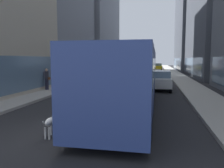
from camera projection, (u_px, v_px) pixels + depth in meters
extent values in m
plane|color=#232326|center=(142.00, 73.00, 41.94)|extent=(120.00, 120.00, 0.00)
cube|color=#9E9991|center=(112.00, 73.00, 43.02)|extent=(2.40, 110.00, 0.15)
cube|color=#ADA89E|center=(174.00, 73.00, 40.84)|extent=(2.40, 110.00, 0.15)
cube|color=slate|center=(78.00, 67.00, 30.88)|extent=(0.08, 15.29, 2.40)
cube|color=slate|center=(90.00, 28.00, 49.99)|extent=(9.55, 20.86, 18.52)
cube|color=slate|center=(111.00, 64.00, 49.91)|extent=(0.08, 18.78, 2.40)
cube|color=slate|center=(192.00, 66.00, 34.02)|extent=(0.08, 16.55, 2.40)
cube|color=#4C515B|center=(200.00, 12.00, 51.81)|extent=(9.45, 20.43, 26.45)
cube|color=slate|center=(177.00, 63.00, 53.96)|extent=(0.08, 18.38, 2.40)
cube|color=#33478C|center=(128.00, 78.00, 11.28)|extent=(2.55, 11.50, 2.75)
cube|color=slate|center=(128.00, 68.00, 11.23)|extent=(2.57, 11.04, 0.90)
cube|color=black|center=(137.00, 87.00, 16.97)|extent=(2.55, 0.16, 0.44)
cylinder|color=black|center=(118.00, 91.00, 15.09)|extent=(0.30, 1.00, 1.00)
cylinder|color=black|center=(152.00, 92.00, 14.66)|extent=(0.30, 1.00, 1.00)
cylinder|color=black|center=(78.00, 123.00, 7.58)|extent=(0.30, 1.00, 1.00)
cylinder|color=black|center=(147.00, 126.00, 7.15)|extent=(0.30, 1.00, 1.00)
cube|color=silver|center=(117.00, 60.00, 16.50)|extent=(0.08, 0.24, 0.40)
cube|color=#B7BABF|center=(138.00, 69.00, 46.31)|extent=(1.91, 4.09, 0.75)
cube|color=slate|center=(138.00, 65.00, 46.04)|extent=(1.76, 1.84, 0.55)
cylinder|color=black|center=(134.00, 70.00, 48.10)|extent=(0.22, 0.64, 0.64)
cylinder|color=black|center=(142.00, 70.00, 47.77)|extent=(0.22, 0.64, 0.64)
cylinder|color=black|center=(133.00, 71.00, 44.92)|extent=(0.22, 0.64, 0.64)
cylinder|color=black|center=(141.00, 71.00, 44.60)|extent=(0.22, 0.64, 0.64)
cube|color=yellow|center=(158.00, 67.00, 53.93)|extent=(1.93, 4.31, 0.75)
cube|color=slate|center=(158.00, 65.00, 53.65)|extent=(1.78, 1.94, 0.55)
cylinder|color=black|center=(154.00, 69.00, 55.83)|extent=(0.22, 0.64, 0.64)
cylinder|color=black|center=(161.00, 69.00, 55.50)|extent=(0.22, 0.64, 0.64)
cylinder|color=black|center=(154.00, 69.00, 52.43)|extent=(0.22, 0.64, 0.64)
cylinder|color=black|center=(162.00, 69.00, 52.11)|extent=(0.22, 0.64, 0.64)
cube|color=red|center=(127.00, 74.00, 29.88)|extent=(1.76, 4.12, 0.75)
cube|color=slate|center=(127.00, 69.00, 29.61)|extent=(1.62, 1.85, 0.55)
cylinder|color=black|center=(123.00, 76.00, 31.67)|extent=(0.22, 0.64, 0.64)
cylinder|color=black|center=(134.00, 76.00, 31.38)|extent=(0.22, 0.64, 0.64)
cylinder|color=black|center=(119.00, 78.00, 28.46)|extent=(0.22, 0.64, 0.64)
cylinder|color=black|center=(132.00, 78.00, 28.17)|extent=(0.22, 0.64, 0.64)
cube|color=silver|center=(159.00, 82.00, 19.48)|extent=(1.91, 4.38, 0.75)
cube|color=slate|center=(159.00, 74.00, 19.19)|extent=(1.76, 1.97, 0.55)
cylinder|color=black|center=(150.00, 84.00, 21.41)|extent=(0.22, 0.64, 0.64)
cylinder|color=black|center=(168.00, 84.00, 21.09)|extent=(0.22, 0.64, 0.64)
cylinder|color=black|center=(148.00, 88.00, 17.95)|extent=(0.22, 0.64, 0.64)
cylinder|color=black|center=(170.00, 89.00, 17.63)|extent=(0.22, 0.64, 0.64)
cube|color=black|center=(144.00, 76.00, 25.36)|extent=(1.70, 4.76, 0.75)
cube|color=slate|center=(144.00, 71.00, 25.06)|extent=(1.57, 2.14, 0.55)
cylinder|color=black|center=(139.00, 78.00, 27.46)|extent=(0.22, 0.64, 0.64)
cylinder|color=black|center=(151.00, 78.00, 27.18)|extent=(0.22, 0.64, 0.64)
cylinder|color=black|center=(136.00, 81.00, 23.63)|extent=(0.22, 0.64, 0.64)
cylinder|color=black|center=(150.00, 82.00, 23.35)|extent=(0.22, 0.64, 0.64)
cube|color=#A51919|center=(149.00, 65.00, 42.04)|extent=(2.30, 2.00, 2.10)
cube|color=silver|center=(148.00, 64.00, 38.35)|extent=(2.30, 5.50, 2.60)
cylinder|color=black|center=(144.00, 71.00, 42.35)|extent=(0.28, 0.90, 0.90)
cylinder|color=black|center=(155.00, 71.00, 41.96)|extent=(0.28, 0.90, 0.90)
cylinder|color=black|center=(142.00, 72.00, 36.98)|extent=(0.28, 0.90, 0.90)
cylinder|color=black|center=(154.00, 73.00, 36.59)|extent=(0.28, 0.90, 0.90)
ellipsoid|color=white|center=(50.00, 122.00, 7.58)|extent=(0.22, 0.60, 0.26)
sphere|color=white|center=(55.00, 116.00, 7.94)|extent=(0.20, 0.20, 0.20)
sphere|color=black|center=(53.00, 115.00, 7.97)|extent=(0.07, 0.07, 0.07)
sphere|color=black|center=(57.00, 116.00, 7.95)|extent=(0.07, 0.07, 0.07)
cylinder|color=white|center=(44.00, 124.00, 7.18)|extent=(0.03, 0.16, 0.19)
cylinder|color=white|center=(51.00, 129.00, 7.83)|extent=(0.06, 0.06, 0.40)
cylinder|color=white|center=(55.00, 130.00, 7.81)|extent=(0.06, 0.06, 0.40)
cylinder|color=white|center=(45.00, 133.00, 7.42)|extent=(0.06, 0.06, 0.40)
cylinder|color=white|center=(49.00, 134.00, 7.40)|extent=(0.06, 0.06, 0.40)
sphere|color=black|center=(53.00, 120.00, 7.66)|extent=(0.04, 0.04, 0.04)
sphere|color=black|center=(47.00, 122.00, 7.51)|extent=(0.04, 0.04, 0.04)
sphere|color=black|center=(48.00, 121.00, 7.39)|extent=(0.04, 0.04, 0.04)
cylinder|color=#1E1E2D|center=(47.00, 84.00, 18.49)|extent=(0.28, 0.28, 0.85)
cylinder|color=#26262D|center=(47.00, 75.00, 18.41)|extent=(0.34, 0.34, 0.62)
sphere|color=tan|center=(46.00, 70.00, 18.36)|extent=(0.22, 0.22, 0.22)
cube|color=#59331E|center=(49.00, 78.00, 18.39)|extent=(0.12, 0.24, 0.20)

